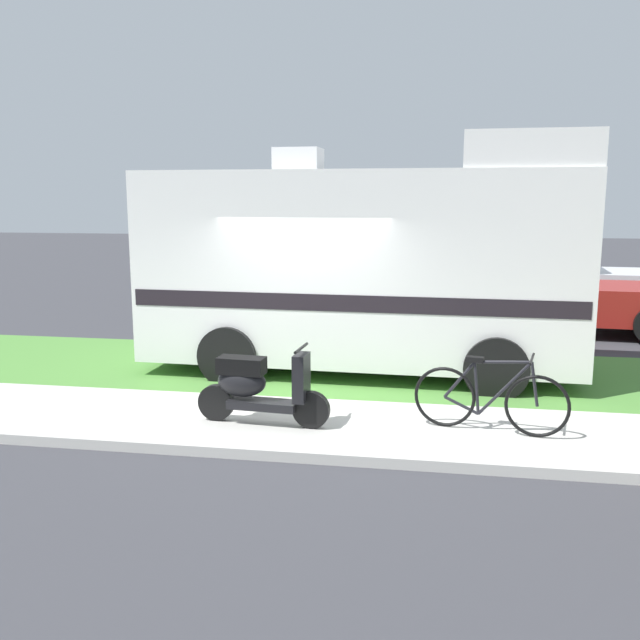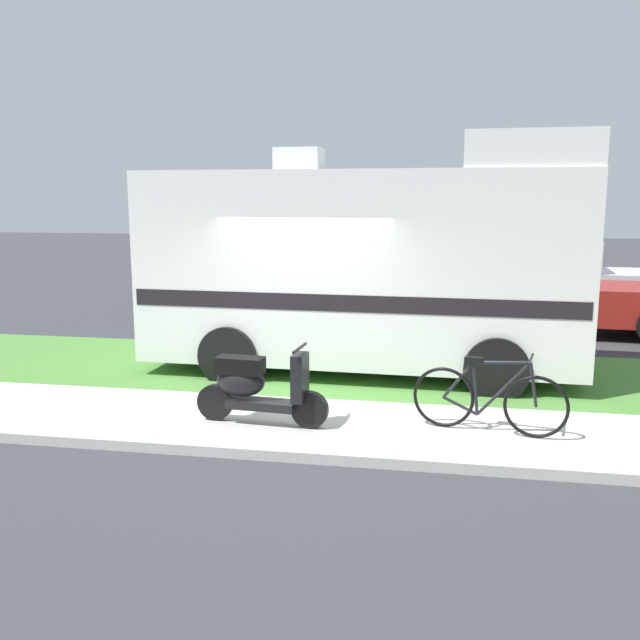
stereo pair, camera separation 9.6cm
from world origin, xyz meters
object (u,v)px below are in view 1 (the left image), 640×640
object	(u,v)px
motorhome_rv	(368,264)
scooter	(258,386)
bicycle	(490,398)
pickup_truck_near	(539,287)
pickup_truck_far	(575,271)

from	to	relation	value
motorhome_rv	scooter	xyz separation A→B (m)	(-0.99, -3.05, -1.17)
bicycle	pickup_truck_near	xyz separation A→B (m)	(1.47, 7.03, 0.40)
pickup_truck_far	pickup_truck_near	bearing A→B (deg)	-112.18
scooter	pickup_truck_far	bearing A→B (deg)	62.23
pickup_truck_far	motorhome_rv	bearing A→B (deg)	-121.43
bicycle	pickup_truck_far	size ratio (longest dim) A/B	0.30
motorhome_rv	bicycle	size ratio (longest dim) A/B	3.87
motorhome_rv	scooter	world-z (taller)	motorhome_rv
pickup_truck_near	pickup_truck_far	size ratio (longest dim) A/B	0.91
pickup_truck_far	bicycle	bearing A→B (deg)	-105.22
motorhome_rv	pickup_truck_far	size ratio (longest dim) A/B	1.16
bicycle	pickup_truck_near	distance (m)	7.19
motorhome_rv	pickup_truck_near	world-z (taller)	motorhome_rv
scooter	pickup_truck_near	distance (m)	8.32
scooter	pickup_truck_near	size ratio (longest dim) A/B	0.31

